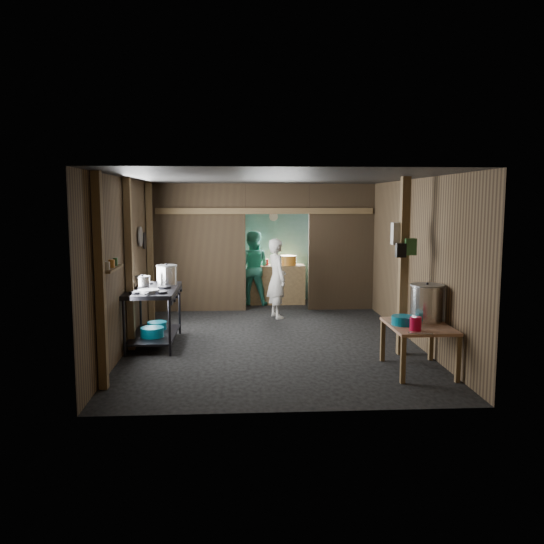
{
  "coord_description": "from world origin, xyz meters",
  "views": [
    {
      "loc": [
        -0.54,
        -9.27,
        2.26
      ],
      "look_at": [
        0.0,
        -0.2,
        1.1
      ],
      "focal_mm": 37.06,
      "sensor_mm": 36.0,
      "label": 1
    }
  ],
  "objects": [
    {
      "name": "post_left_c",
      "position": [
        -2.18,
        1.2,
        1.3
      ],
      "size": [
        0.1,
        0.12,
        2.6
      ],
      "primitive_type": "cube",
      "color": "olive",
      "rests_on": "floor"
    },
    {
      "name": "turquoise_panel",
      "position": [
        0.0,
        3.44,
        1.25
      ],
      "size": [
        4.4,
        0.06,
        2.5
      ],
      "primitive_type": "cube",
      "color": "#6A9E9F",
      "rests_on": "wall_back"
    },
    {
      "name": "wall_shelf",
      "position": [
        -2.15,
        -2.1,
        1.4
      ],
      "size": [
        0.14,
        0.8,
        0.03
      ],
      "primitive_type": "cube",
      "color": "olive",
      "rests_on": "wall_left"
    },
    {
      "name": "gas_range",
      "position": [
        -1.88,
        -0.52,
        0.45
      ],
      "size": [
        0.78,
        1.52,
        0.9
      ],
      "primitive_type": null,
      "color": "black",
      "rests_on": "floor"
    },
    {
      "name": "cross_beam",
      "position": [
        0.0,
        2.15,
        2.05
      ],
      "size": [
        4.4,
        0.12,
        0.12
      ],
      "primitive_type": "cube",
      "color": "olive",
      "rests_on": "wall_left"
    },
    {
      "name": "wall_clock",
      "position": [
        0.25,
        3.4,
        1.9
      ],
      "size": [
        0.2,
        0.03,
        0.2
      ],
      "primitive_type": "cylinder",
      "rotation": [
        1.57,
        0.0,
        0.0
      ],
      "color": "silver",
      "rests_on": "wall_back"
    },
    {
      "name": "post_right",
      "position": [
        2.18,
        -0.2,
        1.3
      ],
      "size": [
        0.1,
        0.12,
        2.6
      ],
      "primitive_type": "cube",
      "color": "olive",
      "rests_on": "floor"
    },
    {
      "name": "ceiling",
      "position": [
        0.0,
        0.0,
        2.6
      ],
      "size": [
        4.5,
        7.0,
        0.0
      ],
      "primitive_type": "cube",
      "color": "#383737",
      "rests_on": "ground"
    },
    {
      "name": "wall_front",
      "position": [
        0.0,
        -3.5,
        1.3
      ],
      "size": [
        4.5,
        0.0,
        2.6
      ],
      "primitive_type": "cube",
      "color": "brown",
      "rests_on": "ground"
    },
    {
      "name": "floor",
      "position": [
        0.0,
        0.0,
        0.0
      ],
      "size": [
        4.5,
        7.0,
        0.0
      ],
      "primitive_type": "cube",
      "color": "#2A2A2A",
      "rests_on": "ground"
    },
    {
      "name": "blue_tub_front",
      "position": [
        -1.88,
        -0.73,
        0.25
      ],
      "size": [
        0.36,
        0.36,
        0.15
      ],
      "primitive_type": "cylinder",
      "color": "#087593",
      "rests_on": "gas_range"
    },
    {
      "name": "bag_black",
      "position": [
        1.78,
        -1.38,
        1.55
      ],
      "size": [
        0.14,
        0.1,
        0.2
      ],
      "primitive_type": "cube",
      "color": "black",
      "rests_on": "post_free"
    },
    {
      "name": "wall_left",
      "position": [
        -2.25,
        0.0,
        1.3
      ],
      "size": [
        0.0,
        7.0,
        2.6
      ],
      "primitive_type": "cube",
      "color": "brown",
      "rests_on": "ground"
    },
    {
      "name": "bag_white",
      "position": [
        1.8,
        -1.22,
        1.78
      ],
      "size": [
        0.22,
        0.15,
        0.32
      ],
      "primitive_type": "cube",
      "color": "silver",
      "rests_on": "post_free"
    },
    {
      "name": "post_left_a",
      "position": [
        -2.18,
        -2.6,
        1.3
      ],
      "size": [
        0.1,
        0.12,
        2.6
      ],
      "primitive_type": "cube",
      "color": "olive",
      "rests_on": "floor"
    },
    {
      "name": "pink_bucket",
      "position": [
        1.68,
        -2.46,
        0.72
      ],
      "size": [
        0.19,
        0.19,
        0.18
      ],
      "primitive_type": "cylinder",
      "rotation": [
        0.0,
        0.0,
        0.33
      ],
      "color": "#B4082B",
      "rests_on": "prep_table"
    },
    {
      "name": "blue_tub_back",
      "position": [
        -1.88,
        -0.22,
        0.24
      ],
      "size": [
        0.31,
        0.31,
        0.12
      ],
      "primitive_type": "cylinder",
      "color": "#087593",
      "rests_on": "gas_range"
    },
    {
      "name": "pan_lid_big",
      "position": [
        -2.21,
        0.4,
        1.65
      ],
      "size": [
        0.03,
        0.34,
        0.34
      ],
      "primitive_type": "cylinder",
      "rotation": [
        0.0,
        1.57,
        0.0
      ],
      "color": "gray",
      "rests_on": "wall_left"
    },
    {
      "name": "knife",
      "position": [
        1.69,
        -2.63,
        0.63
      ],
      "size": [
        0.3,
        0.12,
        0.01
      ],
      "primitive_type": "cube",
      "rotation": [
        0.0,
        0.0,
        -0.28
      ],
      "color": "silver",
      "rests_on": "prep_table"
    },
    {
      "name": "worker_back",
      "position": [
        -0.25,
        2.86,
        0.8
      ],
      "size": [
        0.88,
        0.75,
        1.61
      ],
      "primitive_type": "imported",
      "rotation": [
        0.0,
        0.0,
        2.95
      ],
      "color": "teal",
      "rests_on": "floor"
    },
    {
      "name": "prep_table",
      "position": [
        1.83,
        -2.13,
        0.31
      ],
      "size": [
        0.77,
        1.06,
        0.63
      ],
      "primitive_type": null,
      "color": "tan",
      "rests_on": "floor"
    },
    {
      "name": "partition_header",
      "position": [
        0.25,
        2.2,
        2.3
      ],
      "size": [
        1.3,
        0.1,
        0.6
      ],
      "primitive_type": "cube",
      "color": "#483822",
      "rests_on": "wall_back"
    },
    {
      "name": "jar_yellow",
      "position": [
        -2.15,
        -2.1,
        1.47
      ],
      "size": [
        0.08,
        0.08,
        0.1
      ],
      "primitive_type": "cylinder",
      "color": "orange",
      "rests_on": "wall_shelf"
    },
    {
      "name": "yellow_tub",
      "position": [
        0.53,
        2.95,
        0.96
      ],
      "size": [
        0.38,
        0.38,
        0.21
      ],
      "primitive_type": "cylinder",
      "color": "orange",
      "rests_on": "back_counter"
    },
    {
      "name": "wall_back",
      "position": [
        0.0,
        3.5,
        1.3
      ],
      "size": [
        4.5,
        0.0,
        2.6
      ],
      "primitive_type": "cube",
      "color": "brown",
      "rests_on": "ground"
    },
    {
      "name": "jar_white",
      "position": [
        -2.15,
        -2.35,
        1.47
      ],
      "size": [
        0.07,
        0.07,
        0.1
      ],
      "primitive_type": "cylinder",
      "color": "silver",
      "rests_on": "wall_shelf"
    },
    {
      "name": "back_counter",
      "position": [
        0.3,
        2.95,
        0.42
      ],
      "size": [
        1.2,
        0.5,
        0.85
      ],
      "primitive_type": "cube",
      "color": "olive",
      "rests_on": "floor"
    },
    {
      "name": "partition_left",
      "position": [
        -1.32,
        2.2,
        1.3
      ],
      "size": [
        1.85,
        0.1,
        2.6
      ],
      "primitive_type": "cube",
      "color": "#483822",
      "rests_on": "floor"
    },
    {
      "name": "post_left_b",
      "position": [
        -2.18,
        -0.8,
        1.3
      ],
      "size": [
        0.1,
        0.12,
        2.6
      ],
      "primitive_type": "cube",
      "color": "olive",
      "rests_on": "floor"
    },
    {
      "name": "pan_lid_small",
      "position": [
        -2.21,
        0.8,
        1.55
      ],
      "size": [
        0.03,
        0.3,
        0.3
      ],
      "primitive_type": "cylinder",
      "rotation": [
        0.0,
        1.57,
        0.0
      ],
      "color": "black",
      "rests_on": "wall_left"
    },
    {
      "name": "frying_pan",
      "position": [
        -1.88,
        -0.96,
        0.92
      ],
      "size": [
        0.36,
        0.56,
        0.07
      ],
      "primitive_type": null,
      "rotation": [
        0.0,
        0.0,
        -0.08
      ],
      "color": "gray",
      "rests_on": "gas_range"
    },
    {
      "name": "wall_right",
      "position": [
        2.25,
        0.0,
        1.3
      ],
      "size": [
        0.0,
        7.0,
        2.6
      ],
      "primitive_type": "cube",
      "color": "brown",
      "rests_on": "ground"
    },
    {
      "name": "stock_pot",
      "position": [
        2.0,
        -1.91,
        0.87
      ],
      "size": [
        0.51,
        0.51,
        0.52
      ],
      "primitive_type": null,
      "rotation": [
        0.0,
        0.0,
        -0.13
      ],
      "color": "silver",
      "rests_on": "prep_table"
    },
    {
      "name": "cook",
      "position": [
        0.19,
        1.43,
        0.77
      ],
      "size": [
        0.52,
        0.64,
        1.53
      ],
      "primitive_type": "imported",
      "rotation": [
        0.0,
        0.0,
        1.87
      ],
      "color": "silver",
      "rests_on": "floor"
    },
    {
      "name": "stove_pot_large",
      "position": [
        -1.71,
        -0.16,
        1.05
      ],
      "size": [
        0.4,
        0.4,
        0.34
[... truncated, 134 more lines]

